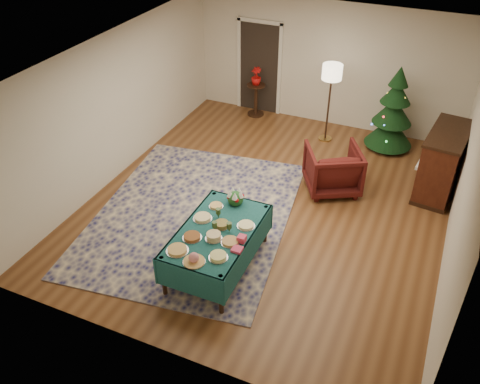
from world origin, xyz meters
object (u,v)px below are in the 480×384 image
at_px(buffet_table, 217,238).
at_px(floor_lamp, 332,77).
at_px(potted_plant, 256,80).
at_px(armchair, 333,167).
at_px(side_table, 256,100).
at_px(piano, 442,163).
at_px(gift_box, 242,239).
at_px(christmas_tree, 393,113).

xyz_separation_m(buffet_table, floor_lamp, (0.39, 4.53, 0.86)).
bearing_deg(floor_lamp, potted_plant, 164.76).
xyz_separation_m(armchair, side_table, (-2.45, 2.31, -0.11)).
distance_m(side_table, potted_plant, 0.50).
distance_m(floor_lamp, piano, 2.76).
bearing_deg(gift_box, buffet_table, 169.45).
height_order(buffet_table, side_table, side_table).
height_order(potted_plant, christmas_tree, christmas_tree).
distance_m(buffet_table, piano, 4.45).
bearing_deg(potted_plant, gift_box, -69.90).
relative_size(gift_box, floor_lamp, 0.07).
xyz_separation_m(floor_lamp, side_table, (-1.83, 0.50, -1.06)).
xyz_separation_m(buffet_table, potted_plant, (-1.45, 5.03, 0.30)).
distance_m(buffet_table, christmas_tree, 5.03).
xyz_separation_m(gift_box, floor_lamp, (-0.04, 4.61, 0.67)).
bearing_deg(armchair, side_table, -72.28).
bearing_deg(potted_plant, side_table, -63.43).
relative_size(buffet_table, potted_plant, 4.53).
bearing_deg(christmas_tree, armchair, -108.51).
height_order(floor_lamp, side_table, floor_lamp).
distance_m(armchair, floor_lamp, 2.13).
xyz_separation_m(buffet_table, christmas_tree, (1.67, 4.73, 0.23)).
bearing_deg(gift_box, floor_lamp, 90.47).
distance_m(gift_box, floor_lamp, 4.66).
xyz_separation_m(buffet_table, gift_box, (0.42, -0.08, 0.19)).
height_order(side_table, christmas_tree, christmas_tree).
height_order(armchair, side_table, armchair).
distance_m(gift_box, christmas_tree, 4.97).
bearing_deg(side_table, piano, -20.36).
relative_size(gift_box, armchair, 0.12).
xyz_separation_m(floor_lamp, christmas_tree, (1.29, 0.20, -0.63)).
relative_size(buffet_table, christmas_tree, 1.03).
bearing_deg(potted_plant, piano, -20.36).
relative_size(floor_lamp, side_table, 2.23).
relative_size(floor_lamp, piano, 1.14).
bearing_deg(piano, armchair, -157.76).
bearing_deg(potted_plant, armchair, -43.28).
height_order(armchair, floor_lamp, floor_lamp).
bearing_deg(floor_lamp, side_table, 164.76).
bearing_deg(armchair, christmas_tree, -137.51).
height_order(buffet_table, christmas_tree, christmas_tree).
distance_m(christmas_tree, piano, 1.71).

